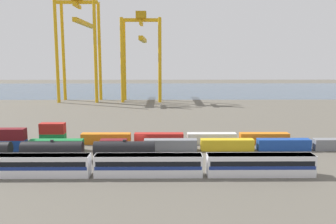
{
  "coord_description": "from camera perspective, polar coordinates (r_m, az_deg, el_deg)",
  "views": [
    {
      "loc": [
        6.0,
        -84.06,
        21.33
      ],
      "look_at": [
        6.96,
        10.56,
        6.6
      ],
      "focal_mm": 38.1,
      "sensor_mm": 36.0,
      "label": 1
    }
  ],
  "objects": [
    {
      "name": "gantry_crane_central",
      "position": [
        175.12,
        -4.21,
        10.29
      ],
      "size": [
        19.09,
        36.46,
        42.3
      ],
      "color": "gold",
      "rests_on": "ground_plane"
    },
    {
      "name": "shipping_container_13",
      "position": [
        89.23,
        6.99,
        -4.19
      ],
      "size": [
        12.1,
        2.44,
        2.6
      ],
      "primitive_type": "cube",
      "color": "silver",
      "rests_on": "ground_plane"
    },
    {
      "name": "harbour_water",
      "position": [
        233.16,
        -2.06,
        3.59
      ],
      "size": [
        400.0,
        110.0,
        0.01
      ],
      "primitive_type": "cube",
      "color": "#384C60",
      "rests_on": "ground_plane"
    },
    {
      "name": "shipping_container_12",
      "position": [
        88.47,
        -1.47,
        -4.24
      ],
      "size": [
        12.1,
        2.44,
        2.6
      ],
      "primitive_type": "cube",
      "color": "#AD211C",
      "rests_on": "ground_plane"
    },
    {
      "name": "shipping_container_14",
      "position": [
        91.87,
        15.12,
        -4.06
      ],
      "size": [
        12.1,
        2.44,
        2.6
      ],
      "primitive_type": "cube",
      "color": "orange",
      "rests_on": "ground_plane"
    },
    {
      "name": "gantry_crane_west",
      "position": [
        179.94,
        -13.92,
        11.68
      ],
      "size": [
        19.36,
        41.1,
        50.38
      ],
      "color": "gold",
      "rests_on": "ground_plane"
    },
    {
      "name": "passenger_train",
      "position": [
        64.94,
        -3.14,
        -8.35
      ],
      "size": [
        59.8,
        3.14,
        3.9
      ],
      "color": "silver",
      "rests_on": "ground_plane"
    },
    {
      "name": "freight_tank_row",
      "position": [
        77.57,
        -18.01,
        -5.94
      ],
      "size": [
        42.3,
        2.98,
        4.44
      ],
      "color": "#232326",
      "rests_on": "ground_plane"
    },
    {
      "name": "ground_plane",
      "position": [
        126.02,
        -3.3,
        -0.91
      ],
      "size": [
        420.0,
        420.0,
        0.0
      ],
      "primitive_type": "plane",
      "color": "#5B564C"
    },
    {
      "name": "shipping_container_2",
      "position": [
        85.71,
        -17.39,
        -5.08
      ],
      "size": [
        12.1,
        2.44,
        2.6
      ],
      "primitive_type": "cube",
      "color": "#197538",
      "rests_on": "ground_plane"
    },
    {
      "name": "shipping_container_9",
      "position": [
        92.65,
        -17.91,
        -4.07
      ],
      "size": [
        6.04,
        2.44,
        2.6
      ],
      "primitive_type": "cube",
      "color": "#197538",
      "rests_on": "ground_plane"
    },
    {
      "name": "shipping_container_6",
      "position": [
        86.54,
        18.0,
        -4.98
      ],
      "size": [
        12.1,
        2.44,
        2.6
      ],
      "primitive_type": "cube",
      "color": "#1C4299",
      "rests_on": "ground_plane"
    },
    {
      "name": "shipping_container_3",
      "position": [
        82.9,
        -8.69,
        -5.24
      ],
      "size": [
        6.04,
        2.44,
        2.6
      ],
      "primitive_type": "cube",
      "color": "maroon",
      "rests_on": "ground_plane"
    },
    {
      "name": "shipping_container_10",
      "position": [
        92.12,
        -17.99,
        -2.5
      ],
      "size": [
        6.04,
        2.44,
        2.6
      ],
      "primitive_type": "cube",
      "color": "#AD211C",
      "rests_on": "shipping_container_9"
    },
    {
      "name": "shipping_container_8",
      "position": [
        97.35,
        -25.3,
        -3.89
      ],
      "size": [
        6.04,
        2.44,
        2.6
      ],
      "primitive_type": "cube",
      "color": "slate",
      "rests_on": "ground_plane"
    },
    {
      "name": "shipping_container_4",
      "position": [
        82.09,
        0.4,
        -5.28
      ],
      "size": [
        12.1,
        2.44,
        2.6
      ],
      "primitive_type": "cube",
      "color": "slate",
      "rests_on": "ground_plane"
    },
    {
      "name": "shipping_container_5",
      "position": [
        83.33,
        9.44,
        -5.18
      ],
      "size": [
        12.1,
        2.44,
        2.6
      ],
      "primitive_type": "cube",
      "color": "gold",
      "rests_on": "ground_plane"
    },
    {
      "name": "shipping_container_11",
      "position": [
        89.64,
        -9.88,
        -4.2
      ],
      "size": [
        12.1,
        2.44,
        2.6
      ],
      "primitive_type": "cube",
      "color": "orange",
      "rests_on": "ground_plane"
    }
  ]
}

